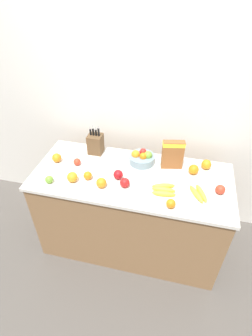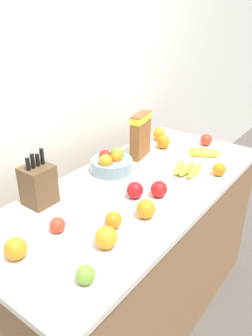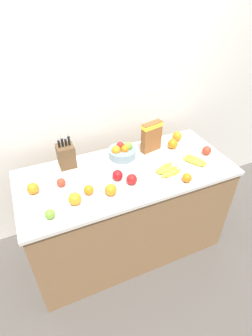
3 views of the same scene
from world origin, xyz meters
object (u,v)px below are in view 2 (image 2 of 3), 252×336
(apple_by_knife_block, at_px, (159,189))
(orange_by_cereal, at_px, (163,142))
(cereal_box, at_px, (141,133))
(apple_rear, at_px, (206,140))
(banana_bunch_left, at_px, (204,152))
(apple_middle, at_px, (135,190))
(orange_mid_left, at_px, (219,169))
(apple_leftmost, at_px, (57,225))
(orange_mid_right, at_px, (146,209))
(knife_block, at_px, (38,185))
(orange_front_center, at_px, (106,237))
(banana_bunch_right, at_px, (187,169))
(apple_near_bananas, at_px, (86,275))
(orange_front_right, at_px, (159,134))
(orange_back_center, at_px, (113,220))
(fruit_bowl, at_px, (111,163))
(orange_front_left, at_px, (16,249))

(apple_by_knife_block, height_order, orange_by_cereal, orange_by_cereal)
(apple_by_knife_block, bearing_deg, orange_by_cereal, 29.30)
(cereal_box, xyz_separation_m, apple_rear, (0.40, -0.24, -0.11))
(banana_bunch_left, distance_m, apple_middle, 0.66)
(apple_rear, bearing_deg, orange_mid_left, -146.30)
(apple_leftmost, height_order, orange_mid_right, orange_mid_right)
(knife_block, height_order, cereal_box, knife_block)
(knife_block, relative_size, orange_front_center, 3.30)
(banana_bunch_right, height_order, apple_near_bananas, apple_near_bananas)
(apple_leftmost, bearing_deg, orange_mid_left, -20.35)
(cereal_box, height_order, apple_near_bananas, cereal_box)
(apple_middle, distance_m, orange_front_center, 0.37)
(knife_block, height_order, banana_bunch_left, knife_block)
(apple_near_bananas, distance_m, orange_front_right, 1.33)
(apple_rear, relative_size, orange_front_center, 0.88)
(orange_back_center, relative_size, orange_by_cereal, 0.82)
(banana_bunch_right, relative_size, orange_mid_left, 2.82)
(apple_near_bananas, distance_m, orange_mid_left, 0.99)
(banana_bunch_right, relative_size, apple_middle, 2.50)
(cereal_box, relative_size, apple_leftmost, 4.09)
(orange_front_center, bearing_deg, cereal_box, 26.32)
(banana_bunch_right, bearing_deg, cereal_box, 85.56)
(cereal_box, height_order, banana_bunch_left, cereal_box)
(apple_by_knife_block, distance_m, orange_front_center, 0.43)
(fruit_bowl, xyz_separation_m, orange_front_right, (0.56, 0.04, -0.01))
(apple_leftmost, bearing_deg, orange_front_center, -77.86)
(apple_leftmost, distance_m, orange_front_left, 0.19)
(apple_near_bananas, bearing_deg, apple_by_knife_block, 9.28)
(apple_near_bananas, relative_size, orange_mid_right, 0.79)
(cereal_box, xyz_separation_m, orange_front_right, (0.30, 0.05, -0.10))
(orange_mid_right, bearing_deg, apple_by_knife_block, 14.78)
(apple_near_bananas, xyz_separation_m, orange_front_right, (1.24, 0.49, 0.01))
(banana_bunch_right, bearing_deg, banana_bunch_left, 5.04)
(apple_middle, bearing_deg, orange_mid_left, -26.20)
(orange_back_center, bearing_deg, banana_bunch_right, -0.72)
(banana_bunch_left, relative_size, orange_mid_right, 2.53)
(apple_near_bananas, bearing_deg, banana_bunch_left, 6.45)
(orange_front_left, bearing_deg, apple_leftmost, -0.84)
(apple_leftmost, xyz_separation_m, orange_mid_right, (0.30, -0.23, 0.01))
(apple_leftmost, xyz_separation_m, orange_front_right, (1.11, 0.21, 0.01))
(apple_middle, bearing_deg, knife_block, 133.35)
(knife_block, relative_size, apple_near_bananas, 4.37)
(cereal_box, distance_m, apple_near_bananas, 1.05)
(apple_leftmost, distance_m, apple_rear, 1.22)
(banana_bunch_right, xyz_separation_m, apple_middle, (-0.39, 0.07, 0.02))
(orange_front_center, height_order, orange_front_left, orange_front_center)
(orange_back_center, xyz_separation_m, orange_mid_left, (0.70, -0.16, 0.00))
(banana_bunch_left, height_order, orange_front_left, orange_front_left)
(banana_bunch_left, distance_m, orange_front_center, 1.01)
(cereal_box, relative_size, orange_by_cereal, 3.06)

